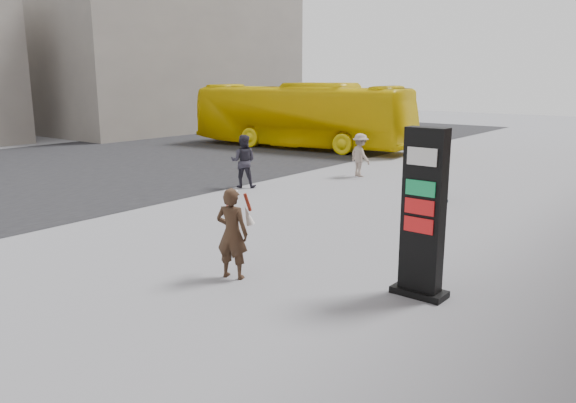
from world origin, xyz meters
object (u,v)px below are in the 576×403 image
Objects in this scene: pedestrian_a at (243,161)px; pedestrian_c at (442,174)px; info_pylon at (423,214)px; bus at (300,116)px; pedestrian_b at (360,155)px; woman at (232,232)px.

pedestrian_a is 6.24m from pedestrian_c.
pedestrian_c is at bearing 111.74° from info_pylon.
pedestrian_a reaches higher than pedestrian_c.
pedestrian_b is at bearing -133.60° from bus.
pedestrian_a is (-5.57, 6.33, 0.02)m from woman.
info_pylon is 1.68× the size of woman.
bus is (-13.41, 14.54, 0.24)m from info_pylon.
bus reaches higher than pedestrian_a.
woman is at bearing 99.55° from pedestrian_a.
pedestrian_c is at bearing 175.76° from pedestrian_b.
woman is 11.04m from pedestrian_b.
pedestrian_a is 1.11× the size of pedestrian_b.
info_pylon reaches higher than pedestrian_b.
bus is at bearing -14.34° from pedestrian_b.
info_pylon is 11.31m from pedestrian_b.
woman is 8.23m from pedestrian_c.
pedestrian_a is at bearing 71.27° from pedestrian_c.
info_pylon is 3.31m from woman.
woman is 1.06× the size of pedestrian_b.
bus reaches higher than pedestrian_c.
pedestrian_b is (-3.65, 10.42, -0.07)m from woman.
bus is 13.22m from pedestrian_c.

